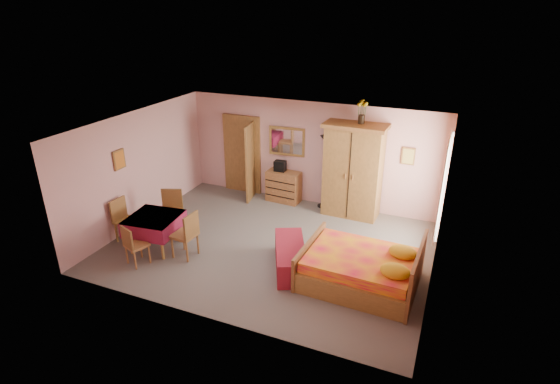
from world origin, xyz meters
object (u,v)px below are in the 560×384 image
at_px(chest_of_drawers, 284,186).
at_px(bench, 290,257).
at_px(stereo, 280,166).
at_px(bed, 361,260).
at_px(wardrobe, 353,171).
at_px(wall_mirror, 287,141).
at_px(chair_south, 137,245).
at_px(chair_west, 127,221).
at_px(floor_lamp, 323,172).
at_px(chair_north, 171,214).
at_px(chair_east, 184,234).
at_px(dining_table, 155,232).
at_px(sunflower_vase, 362,112).

height_order(chest_of_drawers, bench, chest_of_drawers).
height_order(stereo, bed, stereo).
height_order(chest_of_drawers, bed, bed).
bearing_deg(wardrobe, chest_of_drawers, 178.98).
relative_size(wall_mirror, chair_south, 1.11).
xyz_separation_m(chair_south, chair_west, (-0.80, 0.66, 0.05)).
height_order(floor_lamp, wardrobe, wardrobe).
bearing_deg(chair_north, chair_east, 119.07).
relative_size(dining_table, chair_south, 1.18).
distance_m(bed, chair_west, 4.99).
xyz_separation_m(bench, dining_table, (-2.87, -0.38, 0.12)).
xyz_separation_m(chest_of_drawers, chair_west, (-2.31, -3.21, 0.07)).
bearing_deg(sunflower_vase, dining_table, -137.00).
xyz_separation_m(chair_west, chair_east, (1.50, -0.06, 0.02)).
distance_m(bed, chair_north, 4.28).
relative_size(floor_lamp, sunflower_vase, 3.40).
height_order(wall_mirror, chair_east, wall_mirror).
bearing_deg(wall_mirror, chest_of_drawers, -94.43).
bearing_deg(chair_north, chair_south, 73.14).
distance_m(bed, chair_east, 3.51).
bearing_deg(chair_east, wardrobe, -35.67).
height_order(floor_lamp, bed, floor_lamp).
relative_size(floor_lamp, dining_table, 1.86).
relative_size(chair_north, chair_east, 1.02).
xyz_separation_m(chest_of_drawers, wall_mirror, (0.00, 0.21, 1.15)).
distance_m(stereo, sunflower_vase, 2.55).
bearing_deg(wall_mirror, chair_west, -128.50).
relative_size(floor_lamp, bed, 0.90).
bearing_deg(wall_mirror, bed, -53.18).
height_order(sunflower_vase, chair_east, sunflower_vase).
xyz_separation_m(bed, dining_table, (-4.22, -0.41, -0.11)).
bearing_deg(bench, wall_mirror, 113.16).
height_order(wardrobe, chair_north, wardrobe).
relative_size(chest_of_drawers, dining_table, 0.86).
bearing_deg(bench, chair_west, -174.47).
bearing_deg(floor_lamp, chair_north, -134.57).
distance_m(chest_of_drawers, bench, 3.15).
relative_size(wall_mirror, bed, 0.45).
xyz_separation_m(wardrobe, chair_north, (-3.40, -2.52, -0.63)).
height_order(chest_of_drawers, chair_north, chair_north).
bearing_deg(stereo, chair_south, -109.76).
xyz_separation_m(stereo, chair_east, (-0.70, -3.29, -0.45)).
relative_size(stereo, floor_lamp, 0.15).
height_order(chest_of_drawers, stereo, stereo).
height_order(floor_lamp, chair_south, floor_lamp).
xyz_separation_m(chair_south, chair_east, (0.70, 0.60, 0.07)).
height_order(bed, chair_south, bed).
bearing_deg(chair_south, dining_table, 114.52).
relative_size(bed, bench, 1.41).
bearing_deg(chest_of_drawers, chair_east, -99.85).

